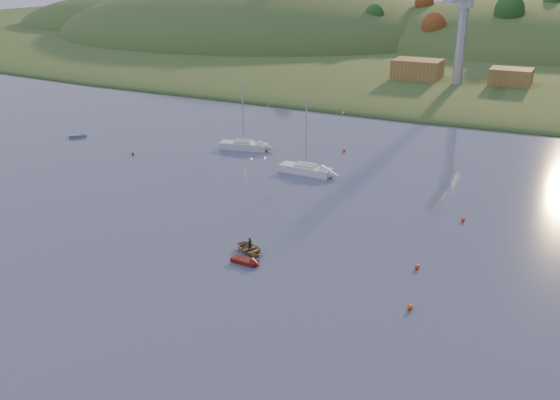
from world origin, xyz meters
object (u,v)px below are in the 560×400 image
at_px(sailboat_near, 244,145).
at_px(grey_dinghy, 81,136).
at_px(canoe, 250,249).
at_px(red_tender, 250,262).
at_px(sailboat_far, 306,169).

height_order(sailboat_near, grey_dinghy, sailboat_near).
distance_m(canoe, grey_dinghy, 56.19).
xyz_separation_m(canoe, red_tender, (1.27, -2.45, -0.16)).
xyz_separation_m(sailboat_near, red_tender, (20.92, -36.18, -0.47)).
height_order(canoe, grey_dinghy, grey_dinghy).
xyz_separation_m(sailboat_near, grey_dinghy, (-29.19, -5.94, -0.47)).
distance_m(sailboat_far, grey_dinghy, 43.39).
relative_size(sailboat_far, canoe, 2.83).
relative_size(sailboat_near, sailboat_far, 1.00).
distance_m(canoe, red_tender, 2.76).
xyz_separation_m(sailboat_far, grey_dinghy, (-43.37, 1.16, -0.47)).
relative_size(sailboat_far, red_tender, 3.23).
relative_size(red_tender, grey_dinghy, 1.03).
bearing_deg(grey_dinghy, sailboat_near, -22.86).
relative_size(sailboat_near, grey_dinghy, 3.32).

